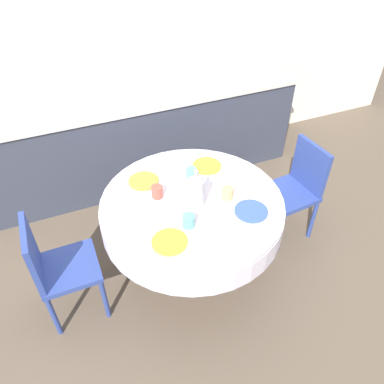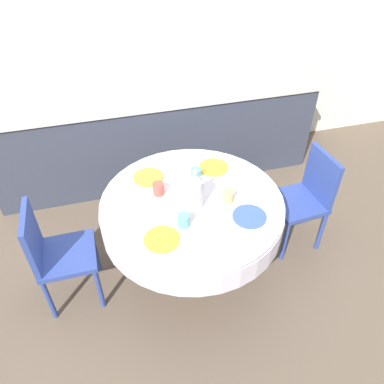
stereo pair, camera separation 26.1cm
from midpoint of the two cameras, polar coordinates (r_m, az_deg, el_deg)
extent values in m
plane|color=brown|center=(3.21, -2.37, -11.40)|extent=(12.00, 12.00, 0.00)
cube|color=silver|center=(3.85, -12.78, 20.95)|extent=(7.00, 0.05, 2.60)
cube|color=#383D4C|center=(3.91, -9.87, 7.78)|extent=(3.20, 0.60, 0.90)
cube|color=beige|center=(3.68, -10.71, 13.95)|extent=(3.24, 0.64, 0.04)
cylinder|color=brown|center=(3.20, -2.38, -11.18)|extent=(0.44, 0.44, 0.04)
cylinder|color=brown|center=(2.99, -2.52, -7.99)|extent=(0.11, 0.11, 0.50)
cylinder|color=silver|center=(2.75, -2.72, -3.29)|extent=(1.33, 1.33, 0.18)
cylinder|color=silver|center=(2.68, -2.79, -1.67)|extent=(1.32, 1.32, 0.03)
cube|color=#2D428E|center=(3.26, 12.27, -0.37)|extent=(0.43, 0.43, 0.04)
cube|color=#2D428E|center=(3.22, 15.41, 3.70)|extent=(0.07, 0.38, 0.42)
cylinder|color=#2D428E|center=(3.23, 11.08, -6.24)|extent=(0.04, 0.04, 0.42)
cylinder|color=#2D428E|center=(3.43, 7.63, -2.48)|extent=(0.04, 0.04, 0.42)
cylinder|color=#2D428E|center=(3.42, 15.85, -4.13)|extent=(0.04, 0.04, 0.42)
cylinder|color=#2D428E|center=(3.60, 12.32, -0.68)|extent=(0.04, 0.04, 0.42)
cube|color=#2D428E|center=(2.82, -20.86, -10.90)|extent=(0.40, 0.40, 0.04)
cube|color=#2D428E|center=(2.68, -25.82, -8.67)|extent=(0.04, 0.38, 0.42)
cylinder|color=#2D428E|center=(3.09, -17.02, -10.40)|extent=(0.04, 0.04, 0.42)
cylinder|color=#2D428E|center=(2.87, -15.80, -15.54)|extent=(0.04, 0.04, 0.42)
cylinder|color=#2D428E|center=(3.13, -23.44, -11.96)|extent=(0.04, 0.04, 0.42)
cylinder|color=#2D428E|center=(2.91, -22.87, -17.19)|extent=(0.04, 0.04, 0.42)
cylinder|color=yellow|center=(2.39, -6.59, -7.71)|extent=(0.23, 0.23, 0.01)
cylinder|color=#5BA39E|center=(2.45, -3.58, -4.56)|extent=(0.08, 0.08, 0.09)
cylinder|color=#3856AD|center=(2.59, 6.17, -3.04)|extent=(0.23, 0.23, 0.01)
cylinder|color=#DBB766|center=(2.66, 2.62, -0.31)|extent=(0.08, 0.08, 0.09)
cylinder|color=orange|center=(2.87, -9.98, 1.56)|extent=(0.23, 0.23, 0.01)
cylinder|color=#CC4C3D|center=(2.69, -8.11, -0.08)|extent=(0.08, 0.08, 0.09)
cylinder|color=yellow|center=(2.98, -0.24, 3.92)|extent=(0.23, 0.23, 0.01)
cylinder|color=#5BA39E|center=(2.83, -2.74, 2.68)|extent=(0.08, 0.08, 0.09)
cylinder|color=#B2B2B7|center=(2.55, -2.29, -0.29)|extent=(0.12, 0.12, 0.23)
cone|color=#B2B2B7|center=(2.47, -2.38, 2.16)|extent=(0.10, 0.10, 0.05)
sphere|color=#B2B2B7|center=(2.44, -2.41, 2.97)|extent=(0.03, 0.03, 0.03)
camera|label=1|loc=(0.13, -92.86, -2.43)|focal=35.00mm
camera|label=2|loc=(0.13, 87.14, 2.43)|focal=35.00mm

